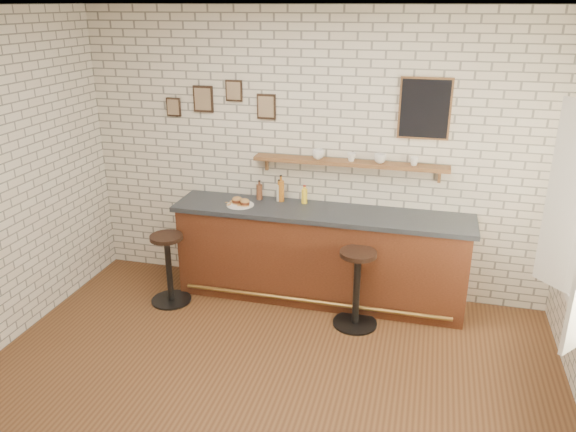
# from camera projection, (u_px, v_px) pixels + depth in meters

# --- Properties ---
(ground) EXTENTS (5.00, 5.00, 0.00)m
(ground) POSITION_uv_depth(u_px,v_px,m) (260.00, 393.00, 4.63)
(ground) COLOR brown
(ground) RESTS_ON ground
(bar_counter) EXTENTS (3.10, 0.65, 1.01)m
(bar_counter) POSITION_uv_depth(u_px,v_px,m) (320.00, 255.00, 5.94)
(bar_counter) COLOR #572917
(bar_counter) RESTS_ON ground
(sandwich_plate) EXTENTS (0.28, 0.28, 0.01)m
(sandwich_plate) POSITION_uv_depth(u_px,v_px,m) (240.00, 205.00, 5.91)
(sandwich_plate) COLOR white
(sandwich_plate) RESTS_ON bar_counter
(ciabatta_sandwich) EXTENTS (0.23, 0.16, 0.07)m
(ciabatta_sandwich) POSITION_uv_depth(u_px,v_px,m) (241.00, 201.00, 5.89)
(ciabatta_sandwich) COLOR tan
(ciabatta_sandwich) RESTS_ON sandwich_plate
(potato_chips) EXTENTS (0.26, 0.19, 0.00)m
(potato_chips) POSITION_uv_depth(u_px,v_px,m) (239.00, 204.00, 5.91)
(potato_chips) COLOR #C98F46
(potato_chips) RESTS_ON sandwich_plate
(bitters_bottle_brown) EXTENTS (0.07, 0.07, 0.21)m
(bitters_bottle_brown) POSITION_uv_depth(u_px,v_px,m) (259.00, 192.00, 6.06)
(bitters_bottle_brown) COLOR brown
(bitters_bottle_brown) RESTS_ON bar_counter
(bitters_bottle_white) EXTENTS (0.06, 0.06, 0.24)m
(bitters_bottle_white) POSITION_uv_depth(u_px,v_px,m) (279.00, 192.00, 6.01)
(bitters_bottle_white) COLOR silver
(bitters_bottle_white) RESTS_ON bar_counter
(bitters_bottle_amber) EXTENTS (0.07, 0.07, 0.29)m
(bitters_bottle_amber) POSITION_uv_depth(u_px,v_px,m) (281.00, 191.00, 6.00)
(bitters_bottle_amber) COLOR #AA601B
(bitters_bottle_amber) RESTS_ON bar_counter
(condiment_bottle_yellow) EXTENTS (0.06, 0.06, 0.20)m
(condiment_bottle_yellow) POSITION_uv_depth(u_px,v_px,m) (304.00, 196.00, 5.95)
(condiment_bottle_yellow) COLOR yellow
(condiment_bottle_yellow) RESTS_ON bar_counter
(bar_stool_left) EXTENTS (0.42, 0.42, 0.76)m
(bar_stool_left) POSITION_uv_depth(u_px,v_px,m) (169.00, 267.00, 5.90)
(bar_stool_left) COLOR black
(bar_stool_left) RESTS_ON ground
(bar_stool_right) EXTENTS (0.44, 0.44, 0.80)m
(bar_stool_right) POSITION_uv_depth(u_px,v_px,m) (357.00, 286.00, 5.46)
(bar_stool_right) COLOR black
(bar_stool_right) RESTS_ON ground
(wall_shelf) EXTENTS (2.00, 0.18, 0.18)m
(wall_shelf) POSITION_uv_depth(u_px,v_px,m) (349.00, 163.00, 5.72)
(wall_shelf) COLOR brown
(wall_shelf) RESTS_ON ground
(shelf_cup_a) EXTENTS (0.13, 0.13, 0.10)m
(shelf_cup_a) POSITION_uv_depth(u_px,v_px,m) (318.00, 154.00, 5.77)
(shelf_cup_a) COLOR white
(shelf_cup_a) RESTS_ON wall_shelf
(shelf_cup_b) EXTENTS (0.12, 0.12, 0.08)m
(shelf_cup_b) POSITION_uv_depth(u_px,v_px,m) (351.00, 157.00, 5.69)
(shelf_cup_b) COLOR white
(shelf_cup_b) RESTS_ON wall_shelf
(shelf_cup_c) EXTENTS (0.13, 0.13, 0.09)m
(shelf_cup_c) POSITION_uv_depth(u_px,v_px,m) (380.00, 158.00, 5.62)
(shelf_cup_c) COLOR white
(shelf_cup_c) RESTS_ON wall_shelf
(shelf_cup_d) EXTENTS (0.10, 0.10, 0.08)m
(shelf_cup_d) POSITION_uv_depth(u_px,v_px,m) (414.00, 161.00, 5.55)
(shelf_cup_d) COLOR white
(shelf_cup_d) RESTS_ON wall_shelf
(back_wall_decor) EXTENTS (2.96, 0.02, 0.56)m
(back_wall_decor) POSITION_uv_depth(u_px,v_px,m) (336.00, 105.00, 5.63)
(back_wall_decor) COLOR black
(back_wall_decor) RESTS_ON ground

